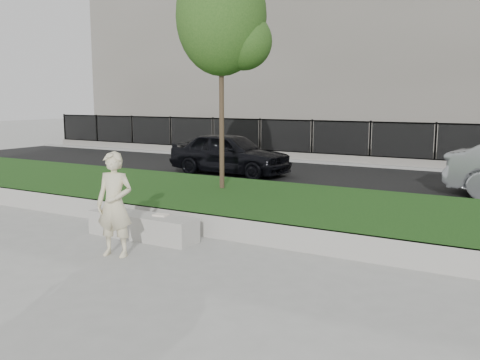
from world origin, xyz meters
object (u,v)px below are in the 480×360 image
Objects in this scene: book at (161,215)px; young_tree at (225,20)px; stone_bench at (143,226)px; car_dark at (230,153)px; man at (115,204)px.

young_tree is (-0.62, 3.07, 3.61)m from book.
stone_bench is 4.97m from young_tree.
young_tree is at bearing 94.96° from stone_bench.
book is at bearing 12.79° from stone_bench.
book reaches higher than stone_bench.
young_tree is at bearing 94.64° from book.
book is at bearing -155.60° from car_dark.
car_dark is at bearing 105.94° from book.
car_dark is (-2.97, 7.09, 0.27)m from book.
man is 8.70m from car_dark.
young_tree is 5.74m from car_dark.
man reaches higher than book.
book is at bearing 75.22° from man.
stone_bench is 1.21m from man.
man is 5.30m from young_tree.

